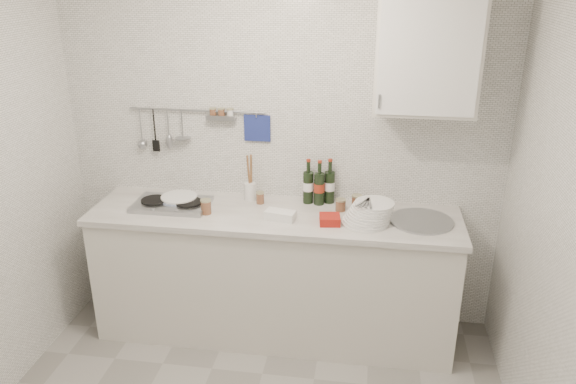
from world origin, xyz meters
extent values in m
cube|color=silver|center=(0.00, 1.40, 1.25)|extent=(3.00, 0.02, 2.50)
cube|color=beige|center=(0.00, 1.10, 0.44)|extent=(2.40, 0.60, 0.88)
cube|color=silver|center=(0.00, 1.10, 0.90)|extent=(2.44, 0.64, 0.04)
cube|color=black|center=(0.00, 1.12, 0.05)|extent=(2.34, 0.52, 0.10)
cube|color=#93969B|center=(-0.70, 1.10, 0.94)|extent=(0.50, 0.32, 0.03)
cylinder|color=black|center=(-0.82, 1.10, 0.96)|extent=(0.18, 0.18, 0.01)
cylinder|color=black|center=(-0.58, 1.10, 0.96)|extent=(0.18, 0.18, 0.01)
cylinder|color=#93969B|center=(0.95, 1.10, 0.93)|extent=(0.40, 0.40, 0.02)
cylinder|color=#93969B|center=(0.95, 1.10, 0.87)|extent=(0.34, 0.34, 0.10)
cylinder|color=#93969B|center=(-0.58, 1.37, 1.52)|extent=(0.95, 0.02, 0.02)
cube|color=navy|center=(-0.16, 1.39, 1.41)|extent=(0.18, 0.02, 0.18)
cube|color=beige|center=(0.90, 1.22, 1.95)|extent=(0.60, 0.35, 0.70)
cube|color=white|center=(0.90, 1.04, 1.95)|extent=(0.56, 0.01, 0.66)
cylinder|color=#93969B|center=(0.64, 1.03, 1.70)|extent=(0.01, 0.01, 0.08)
cylinder|color=#455F9D|center=(-0.69, 1.15, 0.93)|extent=(0.26, 0.26, 0.01)
cylinder|color=#455F9D|center=(-0.68, 1.15, 0.94)|extent=(0.26, 0.26, 0.01)
cylinder|color=#455F9D|center=(-0.67, 1.16, 0.95)|extent=(0.25, 0.25, 0.01)
cylinder|color=#455F9D|center=(-0.67, 1.16, 0.97)|extent=(0.25, 0.25, 0.01)
cylinder|color=white|center=(0.60, 1.03, 0.93)|extent=(0.30, 0.30, 0.01)
cylinder|color=white|center=(0.60, 1.03, 0.94)|extent=(0.29, 0.29, 0.01)
cylinder|color=white|center=(0.61, 1.04, 0.96)|extent=(0.29, 0.29, 0.01)
cylinder|color=white|center=(0.62, 1.04, 0.97)|extent=(0.28, 0.28, 0.01)
cylinder|color=white|center=(0.62, 1.05, 0.99)|extent=(0.27, 0.27, 0.01)
cylinder|color=white|center=(0.63, 1.05, 1.00)|extent=(0.27, 0.27, 0.01)
cylinder|color=white|center=(0.64, 1.05, 1.02)|extent=(0.26, 0.26, 0.01)
cylinder|color=white|center=(0.64, 1.06, 1.03)|extent=(0.26, 0.26, 0.01)
cylinder|color=white|center=(0.65, 1.06, 1.04)|extent=(0.25, 0.25, 0.01)
cube|color=white|center=(0.06, 1.00, 0.95)|extent=(0.21, 0.13, 0.06)
cube|color=red|center=(0.38, 0.99, 0.95)|extent=(0.14, 0.14, 0.05)
cylinder|color=white|center=(-0.20, 1.30, 0.98)|extent=(0.08, 0.08, 0.12)
cylinder|color=brown|center=(-0.19, 1.30, 1.13)|extent=(0.03, 0.06, 0.24)
cylinder|color=brown|center=(-0.21, 1.31, 1.12)|extent=(0.04, 0.04, 0.22)
cylinder|color=brown|center=(-0.12, 1.24, 0.96)|extent=(0.05, 0.05, 0.07)
cylinder|color=tan|center=(-0.12, 1.24, 1.00)|extent=(0.06, 0.06, 0.01)
cylinder|color=brown|center=(0.53, 1.26, 0.96)|extent=(0.07, 0.07, 0.08)
cylinder|color=tan|center=(0.53, 1.26, 1.01)|extent=(0.07, 0.07, 0.01)
cylinder|color=brown|center=(0.43, 1.20, 0.96)|extent=(0.07, 0.07, 0.07)
cylinder|color=tan|center=(0.43, 1.20, 1.00)|extent=(0.07, 0.07, 0.01)
cylinder|color=brown|center=(-0.44, 1.02, 0.96)|extent=(0.07, 0.07, 0.09)
cylinder|color=tan|center=(-0.44, 1.02, 1.01)|extent=(0.07, 0.07, 0.01)
camera|label=1|loc=(0.60, -2.22, 2.42)|focal=35.00mm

